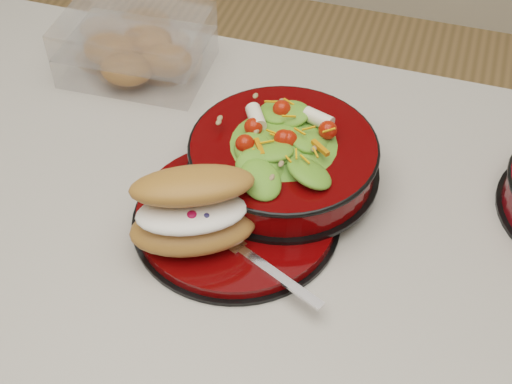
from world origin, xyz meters
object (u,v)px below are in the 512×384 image
(fork, at_px, (263,265))
(dinner_plate, at_px, (237,216))
(salad_bowl, at_px, (283,151))
(croissant, at_px, (193,211))
(pastry_box, at_px, (136,47))
(island_counter, at_px, (230,378))

(fork, bearing_deg, dinner_plate, 62.77)
(salad_bowl, distance_m, croissant, 0.16)
(dinner_plate, bearing_deg, fork, -51.69)
(fork, xyz_separation_m, pastry_box, (-0.31, 0.33, 0.02))
(croissant, bearing_deg, salad_bowl, 37.53)
(dinner_plate, bearing_deg, salad_bowl, 67.49)
(fork, bearing_deg, salad_bowl, 32.68)
(dinner_plate, relative_size, fork, 1.72)
(croissant, distance_m, pastry_box, 0.38)
(fork, relative_size, pastry_box, 0.69)
(croissant, xyz_separation_m, fork, (0.09, -0.02, -0.04))
(dinner_plate, relative_size, croissant, 1.54)
(croissant, xyz_separation_m, pastry_box, (-0.22, 0.31, -0.02))
(island_counter, xyz_separation_m, fork, (0.09, -0.09, 0.47))
(pastry_box, bearing_deg, salad_bowl, -33.70)
(island_counter, distance_m, fork, 0.49)
(pastry_box, bearing_deg, croissant, -57.72)
(salad_bowl, xyz_separation_m, pastry_box, (-0.29, 0.17, -0.01))
(croissant, height_order, fork, croissant)
(salad_bowl, bearing_deg, island_counter, -134.11)
(dinner_plate, distance_m, pastry_box, 0.36)
(croissant, bearing_deg, fork, -38.35)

